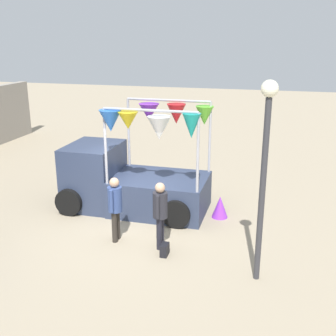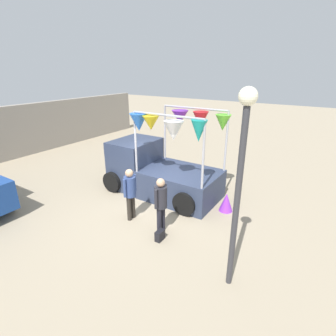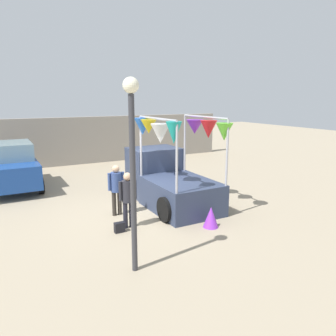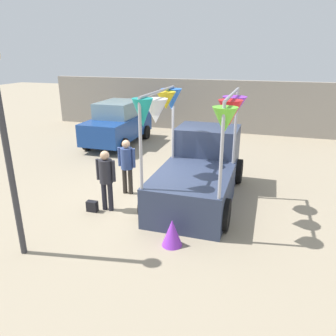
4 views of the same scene
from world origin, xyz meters
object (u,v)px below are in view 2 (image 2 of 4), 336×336
(vendor_truck, at_px, (157,167))
(person_vendor, at_px, (130,190))
(handbag, at_px, (160,235))
(person_customer, at_px, (161,201))
(street_lamp, at_px, (241,168))
(folded_kite_bundle_violet, at_px, (226,202))

(vendor_truck, xyz_separation_m, person_vendor, (-2.02, -0.45, 0.03))
(person_vendor, xyz_separation_m, handbag, (-0.41, -1.33, -0.83))
(person_vendor, distance_m, handbag, 1.62)
(person_customer, bearing_deg, street_lamp, -108.49)
(handbag, bearing_deg, folded_kite_bundle_violet, -20.25)
(person_vendor, height_order, street_lamp, street_lamp)
(person_vendor, height_order, handbag, person_vendor)
(street_lamp, height_order, folded_kite_bundle_violet, street_lamp)
(street_lamp, bearing_deg, folded_kite_bundle_violet, 22.53)
(vendor_truck, bearing_deg, handbag, -143.69)
(person_customer, height_order, street_lamp, street_lamp)
(vendor_truck, distance_m, folded_kite_bundle_violet, 2.76)
(vendor_truck, relative_size, street_lamp, 1.01)
(folded_kite_bundle_violet, bearing_deg, street_lamp, -157.47)
(vendor_truck, height_order, handbag, vendor_truck)
(person_customer, bearing_deg, folded_kite_bundle_violet, -27.80)
(vendor_truck, bearing_deg, person_vendor, -167.36)
(vendor_truck, xyz_separation_m, person_customer, (-2.08, -1.59, 0.03))
(folded_kite_bundle_violet, bearing_deg, vendor_truck, 89.94)
(person_customer, distance_m, handbag, 0.92)
(folded_kite_bundle_violet, bearing_deg, person_vendor, 132.11)
(vendor_truck, height_order, folded_kite_bundle_violet, vendor_truck)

